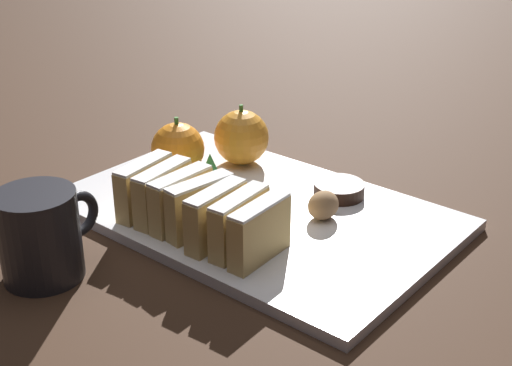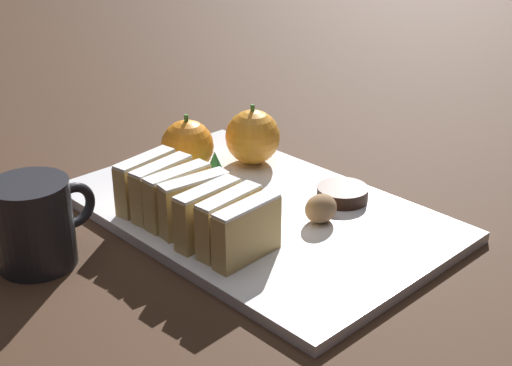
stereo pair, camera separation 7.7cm
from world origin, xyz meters
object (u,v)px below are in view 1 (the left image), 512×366
Objects in this scene: orange_near at (241,137)px; orange_far at (178,149)px; walnut at (323,205)px; chocolate_cookie at (339,189)px; coffee_mug at (41,235)px.

orange_far is at bearing 153.66° from orange_near.
orange_near is at bearing 70.62° from walnut.
coffee_mug reaches higher than chocolate_cookie.
orange_near is at bearing 2.96° from coffee_mug.
orange_near is 0.15m from chocolate_cookie.
coffee_mug reaches higher than walnut.
orange_far is 0.20m from walnut.
chocolate_cookie is (0.06, 0.02, -0.01)m from walnut.
coffee_mug is (-0.25, 0.15, 0.02)m from walnut.
chocolate_cookie is at bearing 16.91° from walnut.
walnut is (-0.06, -0.16, -0.02)m from orange_near.
orange_far is 0.20m from chocolate_cookie.
orange_near is 1.06× the size of orange_far.
coffee_mug is (-0.23, -0.05, -0.00)m from orange_far.
orange_near reaches higher than chocolate_cookie.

